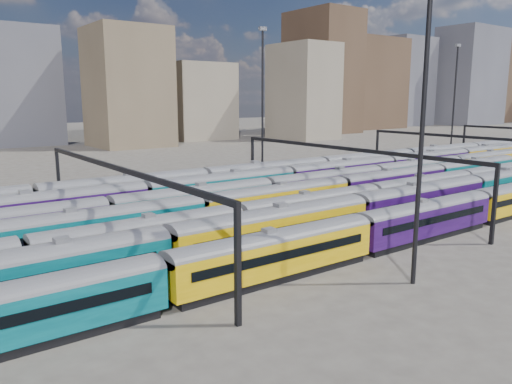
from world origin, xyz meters
TOP-DOWN VIEW (x-y plane):
  - ground at (0.00, 0.00)m, footprint 500.00×500.00m
  - rake_0 at (-3.35, -15.00)m, footprint 115.60×2.82m
  - rake_1 at (1.55, -10.00)m, footprint 128.52×3.13m
  - rake_2 at (-9.82, -5.00)m, footprint 116.41×2.84m
  - rake_3 at (-0.81, 0.00)m, footprint 102.93×3.02m
  - rake_4 at (11.70, 5.00)m, footprint 102.39×3.00m
  - rake_5 at (9.08, 10.00)m, footprint 131.20×3.20m
  - rake_6 at (9.36, 15.00)m, footprint 155.77×3.25m
  - gantry_1 at (-20.00, 0.00)m, footprint 0.35×40.35m
  - gantry_2 at (10.00, 0.00)m, footprint 0.35×40.35m
  - gantry_3 at (40.00, 0.00)m, footprint 0.35×40.35m
  - mast_2 at (-5.00, -22.00)m, footprint 1.40×0.50m
  - mast_3 at (15.00, 24.00)m, footprint 1.40×0.50m
  - mast_5 at (65.00, 20.00)m, footprint 1.40×0.50m
  - skyline at (104.75, 105.73)m, footprint 399.22×60.48m

SIDE VIEW (x-z plane):
  - ground at x=0.00m, z-range 0.00..0.00m
  - rake_0 at x=-3.35m, z-range 0.12..4.86m
  - rake_2 at x=-9.82m, z-range 0.12..4.89m
  - rake_4 at x=11.70m, z-range 0.13..5.18m
  - rake_3 at x=-0.81m, z-range 0.13..5.20m
  - rake_1 at x=1.55m, z-range 0.13..5.41m
  - rake_5 at x=9.08m, z-range 0.14..5.53m
  - rake_6 at x=9.36m, z-range 0.14..5.63m
  - gantry_1 at x=-20.00m, z-range 2.78..10.80m
  - gantry_2 at x=10.00m, z-range 2.78..10.80m
  - gantry_3 at x=40.00m, z-range 2.78..10.80m
  - mast_2 at x=-5.00m, z-range 1.17..26.77m
  - mast_3 at x=15.00m, z-range 1.17..26.77m
  - mast_5 at x=65.00m, z-range 1.17..26.77m
  - skyline at x=104.75m, z-range -4.18..45.85m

